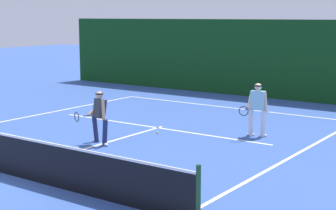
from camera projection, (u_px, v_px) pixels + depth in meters
ground_plane at (2, 173)px, 12.43m from camera, size 80.00×80.00×0.00m
court_line_baseline_far at (228, 107)px, 21.22m from camera, size 9.99×0.10×0.01m
court_line_service at (158, 128)px, 17.38m from camera, size 8.15×0.10×0.01m
court_line_centre at (96, 146)px, 15.00m from camera, size 0.10×6.40×0.01m
tennis_net at (1, 152)px, 12.35m from camera, size 10.95×0.09×1.10m
player_near at (99, 115)px, 15.11m from camera, size 1.02×0.85×1.52m
player_far at (257, 107)px, 16.04m from camera, size 0.66×0.88×1.63m
tennis_ball at (157, 132)px, 16.56m from camera, size 0.07×0.07×0.07m
back_fence_windscreen at (264, 59)px, 23.49m from camera, size 22.61×0.12×3.47m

